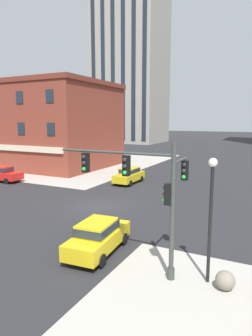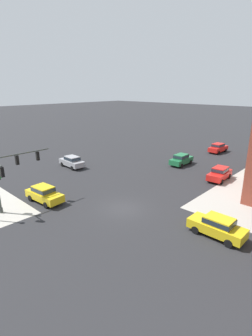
# 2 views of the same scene
# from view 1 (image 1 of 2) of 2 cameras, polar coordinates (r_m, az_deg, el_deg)

# --- Properties ---
(ground_plane) EXTENTS (320.00, 320.00, 0.00)m
(ground_plane) POSITION_cam_1_polar(r_m,az_deg,el_deg) (23.68, -5.39, -7.30)
(ground_plane) COLOR #262628
(sidewalk_far_corner) EXTENTS (32.00, 32.00, 0.02)m
(sidewalk_far_corner) POSITION_cam_1_polar(r_m,az_deg,el_deg) (51.13, -12.51, 1.46)
(sidewalk_far_corner) COLOR #A8A399
(sidewalk_far_corner) RESTS_ON ground
(traffic_signal_main) EXTENTS (5.68, 2.09, 5.81)m
(traffic_signal_main) POSITION_cam_1_polar(r_m,az_deg,el_deg) (12.84, 4.66, -4.12)
(traffic_signal_main) COLOR #383D38
(traffic_signal_main) RESTS_ON ground
(bollard_sphere_curb_a) EXTENTS (0.78, 0.78, 0.78)m
(bollard_sphere_curb_a) POSITION_cam_1_polar(r_m,az_deg,el_deg) (13.27, 18.50, -19.78)
(bollard_sphere_curb_a) COLOR gray
(bollard_sphere_curb_a) RESTS_ON ground
(street_lamp_corner_near) EXTENTS (0.36, 0.36, 5.24)m
(street_lamp_corner_near) POSITION_cam_1_polar(r_m,az_deg,el_deg) (12.52, 15.99, -6.99)
(street_lamp_corner_near) COLOR black
(street_lamp_corner_near) RESTS_ON ground
(car_main_northbound_near) EXTENTS (1.93, 4.42, 1.68)m
(car_main_northbound_near) POSITION_cam_1_polar(r_m,az_deg,el_deg) (31.75, 0.61, -1.30)
(car_main_northbound_near) COLOR gold
(car_main_northbound_near) RESTS_ON ground
(car_main_southbound_far) EXTENTS (4.50, 2.10, 1.68)m
(car_main_southbound_far) POSITION_cam_1_polar(r_m,az_deg,el_deg) (35.31, -22.66, -0.95)
(car_main_southbound_far) COLOR red
(car_main_southbound_far) RESTS_ON ground
(car_cross_westbound) EXTENTS (2.17, 4.53, 1.68)m
(car_cross_westbound) POSITION_cam_1_polar(r_m,az_deg,el_deg) (15.51, -5.38, -12.78)
(car_cross_westbound) COLOR gold
(car_cross_westbound) RESTS_ON ground
(storefront_block_near_corner) EXTENTS (23.91, 14.50, 11.89)m
(storefront_block_near_corner) POSITION_cam_1_polar(r_m,az_deg,el_deg) (47.46, -17.25, 7.90)
(storefront_block_near_corner) COLOR brown
(storefront_block_near_corner) RESTS_ON ground
(residential_tower_skyline_left) EXTENTS (19.23, 16.72, 49.92)m
(residential_tower_skyline_left) POSITION_cam_1_polar(r_m,az_deg,el_deg) (93.37, 0.96, 20.51)
(residential_tower_skyline_left) COLOR #9E998E
(residential_tower_skyline_left) RESTS_ON ground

